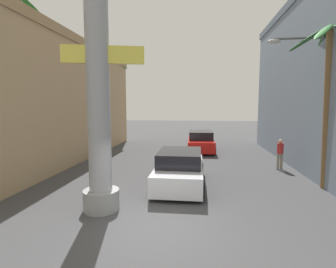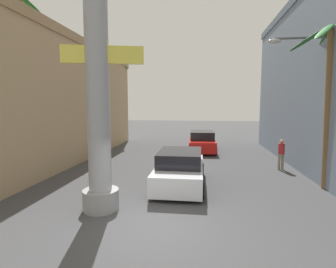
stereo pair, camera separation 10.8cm
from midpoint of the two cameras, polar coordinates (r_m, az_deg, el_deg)
ground_plane at (r=17.58m, az=3.06°, el=-5.42°), size 88.44×88.44×0.00m
building_left at (r=19.64m, az=-28.28°, el=6.47°), size 8.27×19.62×7.75m
neon_sign_pole at (r=9.00m, az=-14.76°, el=12.61°), size 2.95×1.21×10.09m
street_lamp at (r=13.26m, az=29.76°, el=7.57°), size 2.64×0.28×6.59m
car_lead at (r=11.75m, az=2.90°, el=-7.63°), size 2.13×4.70×1.56m
car_far at (r=20.63m, az=7.56°, el=-1.65°), size 2.18×4.69×1.56m
palm_tree_far_left at (r=26.50m, az=-11.06°, el=9.41°), size 2.70×2.82×7.71m
palm_tree_near_left at (r=13.65m, az=-29.65°, el=11.57°), size 3.07×3.07×8.68m
palm_tree_near_right at (r=12.88m, az=32.00°, el=8.85°), size 3.17×3.46×6.85m
palm_tree_mid_left at (r=19.40m, az=-18.42°, el=8.54°), size 2.94×2.90×6.88m
pedestrian_far_left at (r=22.39m, az=-12.74°, el=-0.37°), size 0.46×0.46×1.76m
pedestrian_mid_right at (r=15.78m, az=23.62°, el=-3.63°), size 0.41×0.41×1.69m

